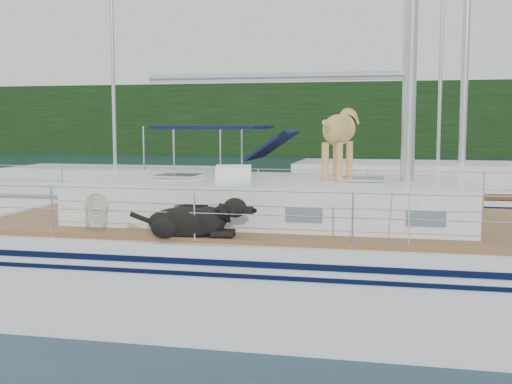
# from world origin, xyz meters

# --- Properties ---
(ground) EXTENTS (120.00, 120.00, 0.00)m
(ground) POSITION_xyz_m (0.00, 0.00, 0.00)
(ground) COLOR black
(ground) RESTS_ON ground
(tree_line) EXTENTS (90.00, 3.00, 6.00)m
(tree_line) POSITION_xyz_m (0.00, 45.00, 3.00)
(tree_line) COLOR black
(tree_line) RESTS_ON ground
(shore_bank) EXTENTS (92.00, 1.00, 1.20)m
(shore_bank) POSITION_xyz_m (0.00, 46.20, 0.60)
(shore_bank) COLOR #595147
(shore_bank) RESTS_ON ground
(main_sailboat) EXTENTS (12.00, 3.81, 14.01)m
(main_sailboat) POSITION_xyz_m (0.10, -0.00, 0.68)
(main_sailboat) COLOR white
(main_sailboat) RESTS_ON ground
(neighbor_sailboat) EXTENTS (11.00, 3.50, 13.30)m
(neighbor_sailboat) POSITION_xyz_m (1.58, 5.94, 0.63)
(neighbor_sailboat) COLOR white
(neighbor_sailboat) RESTS_ON ground
(bg_boat_west) EXTENTS (8.00, 3.00, 11.65)m
(bg_boat_west) POSITION_xyz_m (-8.00, 14.00, 0.45)
(bg_boat_west) COLOR white
(bg_boat_west) RESTS_ON ground
(bg_boat_center) EXTENTS (7.20, 3.00, 11.65)m
(bg_boat_center) POSITION_xyz_m (4.00, 16.00, 0.45)
(bg_boat_center) COLOR white
(bg_boat_center) RESTS_ON ground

